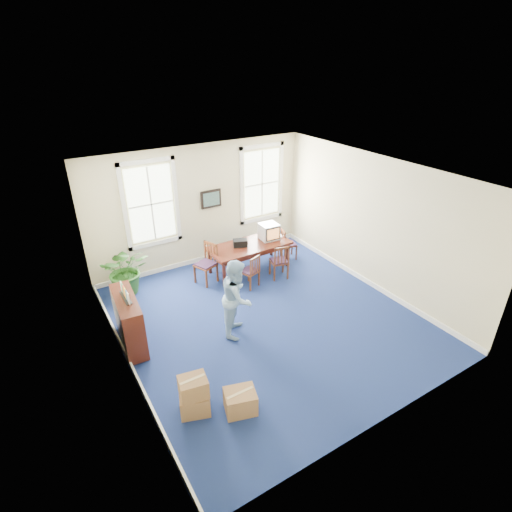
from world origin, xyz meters
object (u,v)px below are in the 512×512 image
credenza (129,322)px  cardboard_boxes (202,386)px  crt_tv (269,231)px  potted_plant (126,270)px  conference_table (250,257)px  man (237,297)px  chair_near_left (249,271)px

credenza → cardboard_boxes: bearing=-70.6°
crt_tv → potted_plant: (-3.70, 0.52, -0.34)m
conference_table → man: size_ratio=1.30×
potted_plant → credenza: bearing=-104.2°
credenza → cardboard_boxes: credenza is taller
man → cardboard_boxes: man is taller
crt_tv → man: size_ratio=0.31×
credenza → potted_plant: potted_plant is taller
crt_tv → potted_plant: 3.75m
potted_plant → chair_near_left: bearing=-26.3°
man → credenza: size_ratio=1.23×
conference_table → man: bearing=-127.0°
potted_plant → cardboard_boxes: 4.10m
conference_table → cardboard_boxes: (-2.99, -3.53, -0.00)m
conference_table → man: 2.68m
man → cardboard_boxes: size_ratio=1.30×
credenza → conference_table: bearing=25.9°
conference_table → potted_plant: (-3.07, 0.56, 0.24)m
chair_near_left → cardboard_boxes: bearing=27.9°
conference_table → credenza: (-3.56, -1.40, 0.16)m
potted_plant → cardboard_boxes: potted_plant is taller
cardboard_boxes → credenza: bearing=105.0°
chair_near_left → cardboard_boxes: chair_near_left is taller
conference_table → credenza: size_ratio=1.60×
conference_table → chair_near_left: chair_near_left is taller
credenza → potted_plant: bearing=80.2°
man → credenza: bearing=108.6°
chair_near_left → cardboard_boxes: 3.79m
crt_tv → chair_near_left: 1.43m
man → cardboard_boxes: bearing=172.7°
chair_near_left → man: (-1.11, -1.41, 0.39)m
crt_tv → credenza: size_ratio=0.38×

